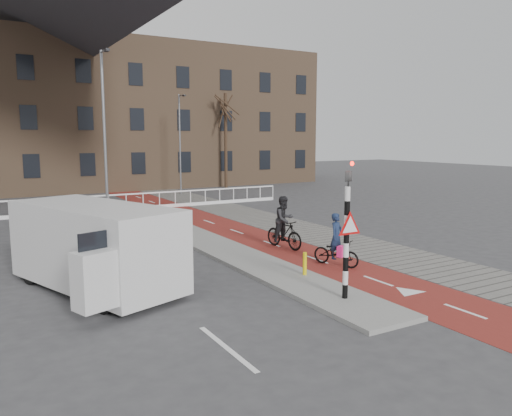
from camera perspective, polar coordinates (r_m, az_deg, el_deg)
ground at (r=15.13m, az=6.95°, el=-8.17°), size 120.00×120.00×0.00m
bike_lane at (r=24.27m, az=-4.42°, el=-1.94°), size 2.50×60.00×0.01m
sidewalk at (r=25.58m, az=1.25°, el=-1.40°), size 3.00×60.00×0.01m
curb_island at (r=18.03m, az=-2.51°, el=-5.25°), size 1.80×16.00×0.12m
traffic_signal at (r=12.77m, az=10.38°, el=-2.10°), size 0.80×0.80×3.68m
bollard at (r=15.12m, az=5.60°, el=-6.34°), size 0.12×0.12×0.69m
cyclist_near at (r=16.68m, az=9.16°, el=-4.57°), size 1.15×1.75×1.75m
cyclist_far at (r=19.03m, az=3.23°, el=-2.16°), size 0.96×1.93×2.00m
van at (r=14.54m, az=-17.87°, el=-4.08°), size 3.96×5.95×2.38m
railing at (r=29.10m, az=-22.20°, el=-0.24°), size 28.00×0.10×0.99m
townhouse_row at (r=44.11m, az=-22.84°, el=12.14°), size 46.00×10.00×15.90m
tree_right at (r=41.82m, az=-3.47°, el=7.65°), size 0.26×0.26×7.82m
streetlight_near at (r=22.96m, az=-16.88°, el=7.08°), size 0.12×0.12×7.90m
streetlight_right at (r=37.66m, az=-8.68°, el=7.14°), size 0.12×0.12×7.32m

